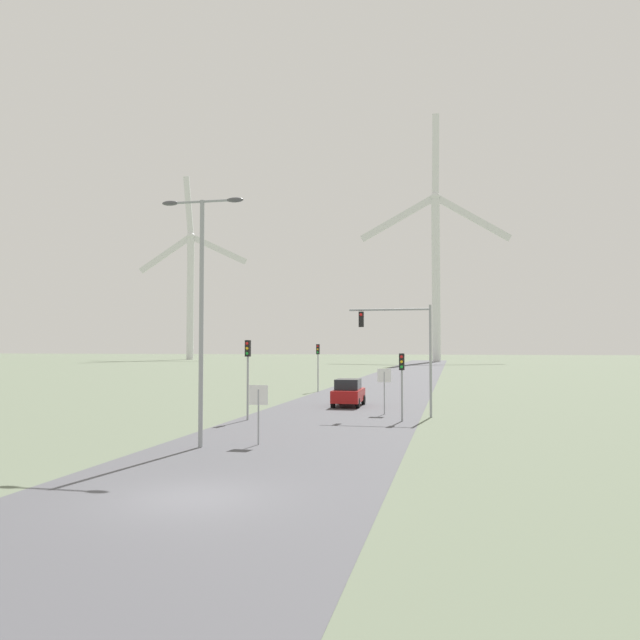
% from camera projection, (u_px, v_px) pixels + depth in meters
% --- Properties ---
extents(ground_plane, '(600.00, 600.00, 0.00)m').
position_uv_depth(ground_plane, '(193.00, 497.00, 16.55)').
color(ground_plane, '#5B6651').
extents(road_surface, '(10.00, 240.00, 0.01)m').
position_uv_depth(road_surface, '(385.00, 386.00, 63.45)').
color(road_surface, '#47474C').
rests_on(road_surface, ground).
extents(streetlamp, '(3.50, 0.32, 9.97)m').
position_uv_depth(streetlamp, '(202.00, 290.00, 25.03)').
color(streetlamp, '#93999E').
rests_on(streetlamp, ground).
extents(stop_sign_near, '(0.81, 0.07, 2.43)m').
position_uv_depth(stop_sign_near, '(258.00, 403.00, 25.53)').
color(stop_sign_near, '#93999E').
rests_on(stop_sign_near, ground).
extents(stop_sign_far, '(0.81, 0.07, 2.70)m').
position_uv_depth(stop_sign_far, '(384.00, 382.00, 36.93)').
color(stop_sign_far, '#93999E').
rests_on(stop_sign_far, ground).
extents(traffic_light_post_near_left, '(0.28, 0.34, 4.36)m').
position_uv_depth(traffic_light_post_near_left, '(248.00, 362.00, 34.08)').
color(traffic_light_post_near_left, '#93999E').
rests_on(traffic_light_post_near_left, ground).
extents(traffic_light_post_near_right, '(0.28, 0.34, 3.64)m').
position_uv_depth(traffic_light_post_near_right, '(402.00, 371.00, 33.52)').
color(traffic_light_post_near_right, '#93999E').
rests_on(traffic_light_post_near_right, ground).
extents(traffic_light_post_mid_left, '(0.28, 0.33, 4.22)m').
position_uv_depth(traffic_light_post_mid_left, '(318.00, 357.00, 55.41)').
color(traffic_light_post_mid_left, '#93999E').
rests_on(traffic_light_post_mid_left, ground).
extents(traffic_light_mast_overhead, '(4.74, 0.35, 6.40)m').
position_uv_depth(traffic_light_mast_overhead, '(402.00, 337.00, 35.80)').
color(traffic_light_mast_overhead, '#93999E').
rests_on(traffic_light_mast_overhead, ground).
extents(car_approaching, '(1.89, 4.14, 1.83)m').
position_uv_depth(car_approaching, '(348.00, 393.00, 41.88)').
color(car_approaching, maroon).
rests_on(car_approaching, ground).
extents(wind_turbine_far_left, '(33.03, 7.38, 57.36)m').
position_uv_depth(wind_turbine_far_left, '(190.00, 281.00, 193.72)').
color(wind_turbine_far_left, silver).
rests_on(wind_turbine_far_left, ground).
extents(wind_turbine_left, '(39.95, 4.79, 66.86)m').
position_uv_depth(wind_turbine_left, '(436.00, 257.00, 166.51)').
color(wind_turbine_left, silver).
rests_on(wind_turbine_left, ground).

